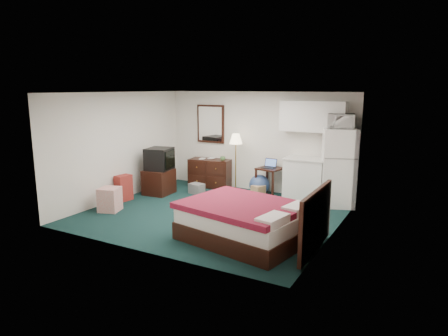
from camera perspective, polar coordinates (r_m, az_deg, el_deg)
The scene contains 25 objects.
floor at distance 8.43m, azimuth -1.64°, elevation -6.52°, with size 5.00×4.50×0.01m, color black.
ceiling at distance 8.02m, azimuth -1.75°, elevation 10.73°, with size 5.00×4.50×0.01m, color silver.
walls at distance 8.13m, azimuth -1.69°, elevation 1.89°, with size 5.01×4.51×2.50m.
mirror at distance 10.66m, azimuth -1.92°, elevation 6.33°, with size 0.80×0.06×1.00m, color white, non-canonical shape.
upper_cabinets at distance 9.38m, azimuth 12.60°, elevation 7.20°, with size 1.50×0.35×0.70m, color white, non-canonical shape.
headboard at distance 6.48m, azimuth 12.99°, elevation -7.30°, with size 0.06×1.56×1.00m, color black, non-canonical shape.
dresser at distance 10.59m, azimuth -1.99°, elevation -0.72°, with size 1.09×0.49×0.74m, color black, non-canonical shape.
floor_lamp at distance 10.01m, azimuth 1.69°, elevation 0.72°, with size 0.32×0.32×1.47m, color gold, non-canonical shape.
desk at distance 9.80m, azimuth 6.55°, elevation -1.94°, with size 0.54×0.54×0.69m, color black, non-canonical shape.
exercise_ball at distance 9.85m, azimuth 5.07°, elevation -2.40°, with size 0.50×0.50×0.50m, color navy.
kitchen_counter at distance 9.46m, azimuth 11.53°, elevation -1.68°, with size 0.89×0.68×0.98m, color white, non-canonical shape.
fridge at distance 9.17m, azimuth 16.04°, elevation 0.09°, with size 0.71×0.71×1.73m, color white, non-canonical shape.
bed at distance 6.96m, azimuth 2.99°, elevation -7.68°, with size 2.00×1.56×0.64m, color maroon, non-canonical shape.
tv_stand at distance 10.02m, azimuth -9.29°, elevation -1.95°, with size 0.61×0.66×0.61m, color black, non-canonical shape.
suitcase at distance 9.59m, azimuth -14.14°, elevation -2.77°, with size 0.23×0.37×0.60m, color maroon, non-canonical shape.
retail_box at distance 8.88m, azimuth -16.01°, elevation -4.33°, with size 0.41×0.41×0.51m, color silver, non-canonical shape.
file_bin at distance 9.99m, azimuth -3.92°, elevation -2.93°, with size 0.35×0.26×0.25m, color slate, non-canonical shape.
cardboard_box_a at distance 9.57m, azimuth 0.04°, elevation -3.60°, with size 0.27×0.23×0.23m, color #986643, non-canonical shape.
cardboard_box_b at distance 9.65m, azimuth 4.91°, elevation -3.34°, with size 0.24×0.29×0.29m, color #986643, non-canonical shape.
laptop at distance 9.66m, azimuth 6.42°, elevation 0.61°, with size 0.31×0.25×0.21m, color black, non-canonical shape.
crt_tv at distance 9.95m, azimuth -9.22°, elevation 1.31°, with size 0.58×0.62×0.54m, color black, non-canonical shape.
microwave at distance 9.03m, azimuth 16.39°, elevation 6.68°, with size 0.56×0.31×0.38m, color white.
book_a at distance 10.58m, azimuth -3.49°, elevation 1.88°, with size 0.15×0.02×0.21m, color #986643.
book_b at distance 10.63m, azimuth -2.16°, elevation 1.96°, with size 0.16×0.02×0.22m, color #986643.
mug at distance 10.31m, azimuth -0.18°, elevation 1.43°, with size 0.13×0.11×0.13m, color #497940.
Camera 1 is at (4.07, -6.91, 2.60)m, focal length 32.00 mm.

